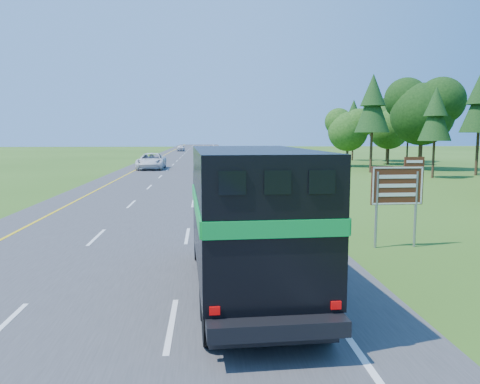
{
  "coord_description": "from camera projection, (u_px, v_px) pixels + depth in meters",
  "views": [
    {
      "loc": [
        2.61,
        -7.92,
        4.2
      ],
      "look_at": [
        4.22,
        13.95,
        1.47
      ],
      "focal_mm": 35.0,
      "sensor_mm": 36.0,
      "label": 1
    }
  ],
  "objects": [
    {
      "name": "exit_sign",
      "position": [
        398.0,
        189.0,
        17.16
      ],
      "size": [
        1.98,
        0.14,
        3.36
      ],
      "rotation": [
        0.0,
        0.0,
        0.03
      ],
      "color": "gray",
      "rests_on": "ground"
    },
    {
      "name": "road",
      "position": [
        185.0,
        168.0,
        57.65
      ],
      "size": [
        15.0,
        260.0,
        0.04
      ],
      "primitive_type": "cube",
      "color": "#38383A",
      "rests_on": "ground"
    },
    {
      "name": "far_car",
      "position": [
        181.0,
        148.0,
        113.32
      ],
      "size": [
        1.88,
        4.43,
        1.49
      ],
      "primitive_type": "imported",
      "rotation": [
        0.0,
        0.0,
        -0.03
      ],
      "color": "silver",
      "rests_on": "road"
    },
    {
      "name": "ground",
      "position": [
        58.0,
        375.0,
        8.17
      ],
      "size": [
        300.0,
        300.0,
        0.0
      ],
      "primitive_type": "plane",
      "color": "#2B5015",
      "rests_on": "ground"
    },
    {
      "name": "horse_truck",
      "position": [
        248.0,
        217.0,
        12.09
      ],
      "size": [
        3.07,
        8.69,
        3.79
      ],
      "rotation": [
        0.0,
        0.0,
        0.05
      ],
      "color": "black",
      "rests_on": "road"
    },
    {
      "name": "lane_markings",
      "position": [
        185.0,
        168.0,
        57.65
      ],
      "size": [
        11.15,
        260.0,
        0.01
      ],
      "color": "yellow",
      "rests_on": "road"
    },
    {
      "name": "delineator",
      "position": [
        301.0,
        189.0,
        30.14
      ],
      "size": [
        0.1,
        0.05,
        1.18
      ],
      "color": "orange",
      "rests_on": "ground"
    },
    {
      "name": "white_suv",
      "position": [
        151.0,
        161.0,
        55.49
      ],
      "size": [
        3.25,
        6.85,
        1.89
      ],
      "primitive_type": "imported",
      "rotation": [
        0.0,
        0.0,
        0.02
      ],
      "color": "silver",
      "rests_on": "road"
    }
  ]
}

